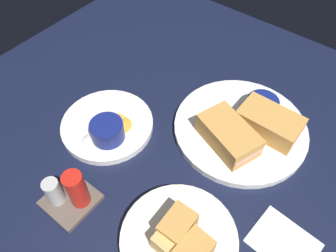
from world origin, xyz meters
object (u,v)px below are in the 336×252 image
(plate_sandwich_main, at_px, (240,128))
(sandwich_half_near, at_px, (228,135))
(sandwich_half_far, at_px, (269,123))
(ramekin_dark_sauce, at_px, (262,106))
(spoon_by_dark_ramekin, at_px, (244,123))
(bread_basket_rear, at_px, (179,240))
(ramekin_light_gravy, at_px, (107,130))
(plate_chips_companion, at_px, (107,125))
(spoon_by_gravy_ramekin, at_px, (92,135))
(condiment_caddy, at_px, (70,194))

(plate_sandwich_main, bearing_deg, sandwich_half_near, 87.87)
(sandwich_half_far, relative_size, ramekin_dark_sauce, 1.87)
(spoon_by_dark_ramekin, height_order, bread_basket_rear, bread_basket_rear)
(plate_sandwich_main, height_order, ramekin_light_gravy, ramekin_light_gravy)
(plate_sandwich_main, distance_m, sandwich_half_far, 0.06)
(sandwich_half_far, distance_m, plate_chips_companion, 0.35)
(spoon_by_gravy_ramekin, bearing_deg, condiment_caddy, 120.88)
(sandwich_half_far, height_order, condiment_caddy, condiment_caddy)
(sandwich_half_far, relative_size, bread_basket_rear, 0.66)
(spoon_by_dark_ramekin, bearing_deg, sandwich_half_far, -161.37)
(sandwich_half_far, bearing_deg, plate_sandwich_main, 27.87)
(spoon_by_dark_ramekin, xyz_separation_m, spoon_by_gravy_ramekin, (0.24, 0.23, 0.00))
(sandwich_half_near, relative_size, plate_chips_companion, 0.73)
(plate_chips_companion, bearing_deg, sandwich_half_near, -153.40)
(ramekin_dark_sauce, distance_m, bread_basket_rear, 0.35)
(condiment_caddy, bearing_deg, ramekin_dark_sauce, -113.16)
(plate_chips_companion, bearing_deg, ramekin_dark_sauce, -136.53)
(spoon_by_dark_ramekin, distance_m, condiment_caddy, 0.39)
(sandwich_half_far, bearing_deg, ramekin_light_gravy, 41.22)
(ramekin_dark_sauce, distance_m, ramekin_light_gravy, 0.35)
(plate_chips_companion, height_order, condiment_caddy, condiment_caddy)
(sandwich_half_far, distance_m, condiment_caddy, 0.43)
(spoon_by_dark_ramekin, height_order, plate_chips_companion, spoon_by_dark_ramekin)
(ramekin_dark_sauce, height_order, condiment_caddy, condiment_caddy)
(plate_sandwich_main, relative_size, condiment_caddy, 3.08)
(plate_chips_companion, bearing_deg, condiment_caddy, 114.27)
(ramekin_dark_sauce, distance_m, spoon_by_dark_ramekin, 0.06)
(spoon_by_dark_ramekin, bearing_deg, plate_chips_companion, 37.43)
(ramekin_dark_sauce, bearing_deg, sandwich_half_far, 133.34)
(plate_sandwich_main, bearing_deg, spoon_by_gravy_ramekin, 42.72)
(plate_chips_companion, distance_m, ramekin_light_gravy, 0.05)
(ramekin_dark_sauce, xyz_separation_m, condiment_caddy, (0.18, 0.41, -0.00))
(plate_chips_companion, relative_size, ramekin_light_gravy, 2.90)
(ramekin_dark_sauce, xyz_separation_m, bread_basket_rear, (-0.03, 0.35, -0.01))
(ramekin_light_gravy, bearing_deg, spoon_by_dark_ramekin, -135.03)
(sandwich_half_far, bearing_deg, sandwich_half_near, 57.87)
(sandwich_half_near, height_order, plate_chips_companion, sandwich_half_near)
(ramekin_dark_sauce, bearing_deg, spoon_by_gravy_ramekin, 48.61)
(ramekin_dark_sauce, relative_size, condiment_caddy, 0.75)
(plate_sandwich_main, distance_m, sandwich_half_near, 0.06)
(plate_sandwich_main, xyz_separation_m, spoon_by_gravy_ramekin, (0.24, 0.22, 0.01))
(sandwich_half_near, height_order, ramekin_dark_sauce, sandwich_half_near)
(bread_basket_rear, bearing_deg, spoon_by_gravy_ramekin, -13.46)
(sandwich_half_near, distance_m, spoon_by_gravy_ramekin, 0.29)
(sandwich_half_near, xyz_separation_m, ramekin_light_gravy, (0.21, 0.14, -0.00))
(spoon_by_dark_ramekin, bearing_deg, plate_sandwich_main, 82.62)
(spoon_by_gravy_ramekin, distance_m, condiment_caddy, 0.15)
(bread_basket_rear, bearing_deg, spoon_by_dark_ramekin, -81.70)
(spoon_by_gravy_ramekin, bearing_deg, ramekin_dark_sauce, -131.39)
(plate_chips_companion, xyz_separation_m, spoon_by_gravy_ramekin, (-0.00, 0.05, 0.01))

